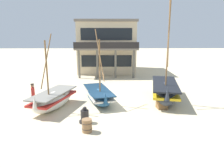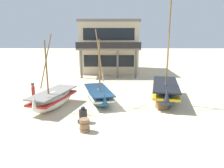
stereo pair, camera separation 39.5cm
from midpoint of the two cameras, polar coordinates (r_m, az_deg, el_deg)
The scene contains 9 objects.
ground_plane at distance 14.74m, azimuth 0.73°, elevation -6.21°, with size 120.00×120.00×0.00m, color beige.
fishing_boat_near_left at distance 15.59m, azimuth -2.98°, elevation -2.99°, with size 2.61×4.47×5.32m.
fishing_boat_centre_large at distance 16.36m, azimuth 14.92°, elevation -1.88°, with size 2.83×5.67×7.37m.
fishing_boat_far_right at distance 14.84m, azimuth -14.97°, elevation -3.95°, with size 2.65×4.43×4.99m.
fisherman_by_hull at distance 15.42m, azimuth -19.87°, elevation -2.89°, with size 0.34×0.42×1.68m.
capstan_winch at distance 12.25m, azimuth -6.93°, elevation -8.65°, with size 0.67×0.67×0.96m.
wooden_barrel at distance 11.15m, azimuth -6.45°, elevation -11.09°, with size 0.56×0.56×0.70m.
cargo_crate at distance 14.69m, azimuth 14.09°, elevation -5.58°, with size 0.65×0.65×0.54m, color brown.
harbor_building_main at distance 28.79m, azimuth -0.30°, elevation 10.26°, with size 7.54×8.96×6.67m.
Camera 2 is at (0.16, -13.87, 4.98)m, focal length 33.59 mm.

